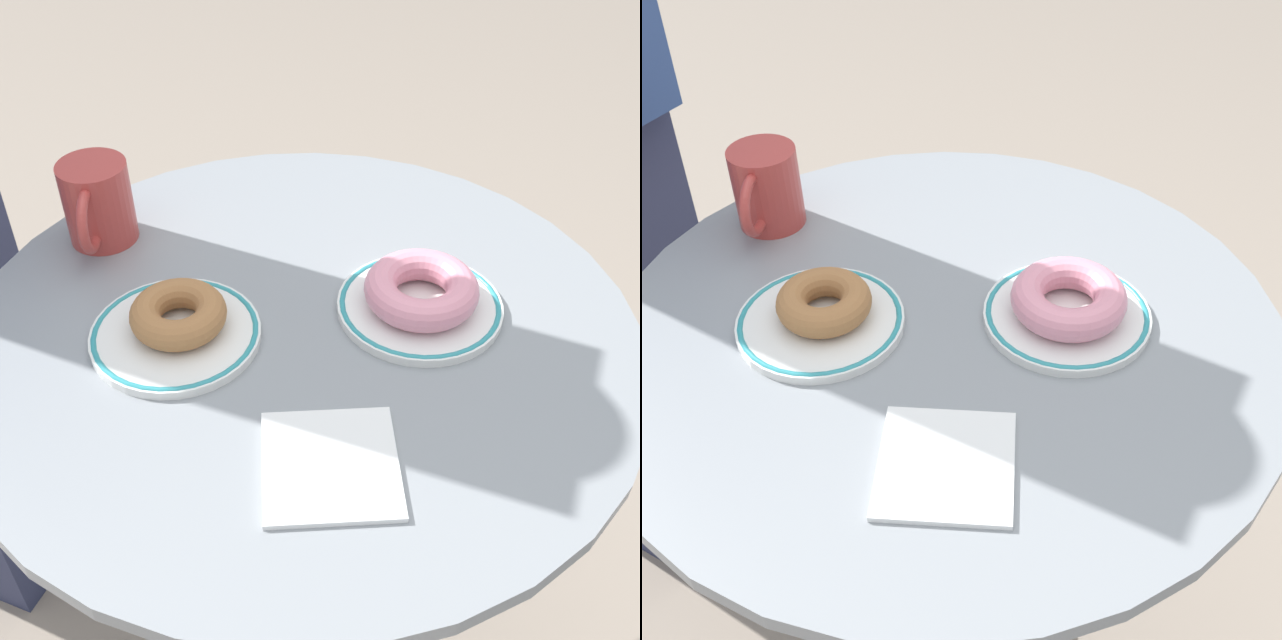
# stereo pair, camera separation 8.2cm
# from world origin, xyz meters

# --- Properties ---
(cafe_table) EXTENTS (0.73, 0.73, 0.74)m
(cafe_table) POSITION_xyz_m (0.00, 0.00, 0.50)
(cafe_table) COLOR gray
(cafe_table) RESTS_ON ground
(plate_left) EXTENTS (0.18, 0.18, 0.01)m
(plate_left) POSITION_xyz_m (-0.13, -0.03, 0.75)
(plate_left) COLOR white
(plate_left) RESTS_ON cafe_table
(plate_right) EXTENTS (0.18, 0.18, 0.01)m
(plate_right) POSITION_xyz_m (0.13, 0.03, 0.75)
(plate_right) COLOR white
(plate_right) RESTS_ON cafe_table
(donut_cinnamon) EXTENTS (0.14, 0.14, 0.03)m
(donut_cinnamon) POSITION_xyz_m (-0.12, -0.02, 0.77)
(donut_cinnamon) COLOR #A36B3D
(donut_cinnamon) RESTS_ON plate_left
(donut_pink_frosted) EXTENTS (0.14, 0.14, 0.04)m
(donut_pink_frosted) POSITION_xyz_m (0.13, 0.03, 0.77)
(donut_pink_frosted) COLOR pink
(donut_pink_frosted) RESTS_ON plate_right
(paper_napkin) EXTENTS (0.13, 0.14, 0.01)m
(paper_napkin) POSITION_xyz_m (0.04, -0.19, 0.75)
(paper_napkin) COLOR white
(paper_napkin) RESTS_ON cafe_table
(coffee_mug) EXTENTS (0.08, 0.13, 0.10)m
(coffee_mug) POSITION_xyz_m (-0.25, 0.14, 0.79)
(coffee_mug) COLOR #B73D38
(coffee_mug) RESTS_ON cafe_table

